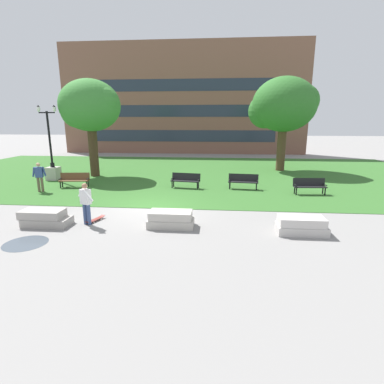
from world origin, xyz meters
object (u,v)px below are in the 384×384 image
(concrete_block_right, at_px, (301,226))
(park_bench_near_right, at_px, (75,179))
(concrete_block_center, at_px, (45,218))
(park_bench_far_left, at_px, (309,185))
(park_bench_far_right, at_px, (186,180))
(person_bystander_near_lawn, at_px, (39,176))
(person_skateboarder, at_px, (86,201))
(concrete_block_left, at_px, (171,219))
(skateboard, at_px, (95,219))
(park_bench_near_left, at_px, (243,180))
(lamp_post_left, at_px, (53,165))

(concrete_block_right, xyz_separation_m, park_bench_near_right, (-12.05, 6.77, 0.23))
(concrete_block_center, distance_m, park_bench_far_left, 13.57)
(park_bench_far_right, bearing_deg, concrete_block_center, -123.93)
(park_bench_far_right, distance_m, person_bystander_near_lawn, 8.57)
(concrete_block_right, distance_m, person_skateboarder, 8.40)
(concrete_block_left, bearing_deg, person_bystander_near_lawn, 148.83)
(park_bench_far_left, bearing_deg, skateboard, -151.45)
(person_skateboarder, height_order, park_bench_far_right, person_skateboarder)
(park_bench_far_left, distance_m, park_bench_far_right, 7.24)
(concrete_block_left, distance_m, concrete_block_right, 4.96)
(park_bench_near_left, distance_m, park_bench_far_left, 3.78)
(concrete_block_right, bearing_deg, person_bystander_near_lawn, 157.99)
(lamp_post_left, bearing_deg, concrete_block_left, -41.79)
(concrete_block_left, xyz_separation_m, lamp_post_left, (-9.71, 8.68, 0.74))
(park_bench_far_left, bearing_deg, concrete_block_center, -152.66)
(concrete_block_left, distance_m, park_bench_far_right, 6.97)
(skateboard, xyz_separation_m, lamp_post_left, (-6.46, 8.32, 0.96))
(park_bench_near_left, xyz_separation_m, lamp_post_left, (-13.08, 1.71, 0.51))
(park_bench_near_right, bearing_deg, concrete_block_left, -42.44)
(concrete_block_right, height_order, park_bench_far_left, park_bench_far_left)
(concrete_block_right, bearing_deg, concrete_block_center, 179.98)
(concrete_block_center, relative_size, lamp_post_left, 0.37)
(person_skateboarder, bearing_deg, concrete_block_left, 0.49)
(concrete_block_center, distance_m, person_skateboarder, 1.78)
(park_bench_near_left, xyz_separation_m, person_bystander_near_lawn, (-11.90, -1.80, 0.44))
(concrete_block_right, distance_m, person_bystander_near_lawn, 14.56)
(concrete_block_right, xyz_separation_m, park_bench_far_left, (2.05, 6.23, 0.23))
(concrete_block_right, relative_size, person_bystander_near_lawn, 1.05)
(person_skateboarder, distance_m, person_bystander_near_lawn, 7.29)
(person_skateboarder, distance_m, skateboard, 0.98)
(concrete_block_left, bearing_deg, lamp_post_left, 138.21)
(concrete_block_left, bearing_deg, park_bench_near_left, 64.17)
(park_bench_near_right, bearing_deg, park_bench_far_right, 3.96)
(concrete_block_right, bearing_deg, skateboard, 175.47)
(concrete_block_center, bearing_deg, concrete_block_left, 3.27)
(person_skateboarder, distance_m, park_bench_far_left, 12.02)
(park_bench_far_right, relative_size, lamp_post_left, 0.37)
(person_skateboarder, bearing_deg, park_bench_far_left, 29.82)
(concrete_block_right, height_order, skateboard, concrete_block_right)
(person_skateboarder, distance_m, park_bench_near_right, 7.49)
(person_skateboarder, relative_size, park_bench_far_right, 0.92)
(park_bench_near_left, height_order, park_bench_near_right, same)
(concrete_block_right, relative_size, park_bench_far_right, 0.97)
(concrete_block_center, distance_m, park_bench_near_left, 11.11)
(lamp_post_left, distance_m, person_bystander_near_lawn, 3.71)
(concrete_block_left, xyz_separation_m, skateboard, (-3.25, 0.36, -0.22))
(person_skateboarder, distance_m, park_bench_far_right, 7.72)
(park_bench_far_right, bearing_deg, concrete_block_right, -54.78)
(person_skateboarder, xyz_separation_m, park_bench_near_right, (-3.68, 6.51, -0.43))
(concrete_block_center, height_order, park_bench_near_left, park_bench_near_left)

